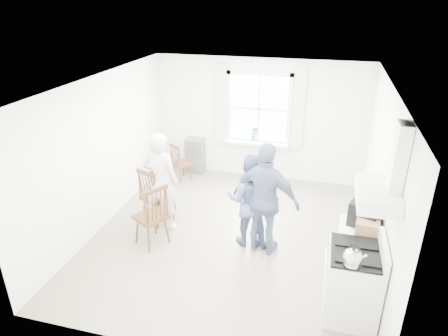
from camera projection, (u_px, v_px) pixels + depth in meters
room_shell at (231, 165)px, 6.30m from camera, size 4.62×5.12×2.64m
window_assembly at (259, 113)px, 8.39m from camera, size 1.88×0.24×1.70m
range_hood at (385, 182)px, 4.38m from camera, size 0.45×0.76×0.94m
shelf_unit at (195, 156)px, 9.04m from camera, size 0.40×0.30×0.80m
gas_stove at (352, 282)px, 4.99m from camera, size 0.68×0.76×1.12m
kettle at (353, 258)px, 4.52m from camera, size 0.22×0.22×0.31m
low_cabinet at (356, 253)px, 5.61m from camera, size 0.50×0.55×0.90m
stereo_stack at (365, 214)px, 5.39m from camera, size 0.47×0.45×0.34m
cardboard_box at (367, 228)px, 5.19m from camera, size 0.32×0.25×0.19m
windsor_chair_a at (163, 188)px, 7.12m from camera, size 0.51×0.50×0.97m
windsor_chair_b at (151, 191)px, 6.90m from camera, size 0.59×0.58×1.06m
windsor_chair_c at (154, 210)px, 6.28m from camera, size 0.62×0.62×1.09m
person_left at (161, 182)px, 6.72m from camera, size 0.68×0.68×1.76m
person_mid at (250, 200)px, 6.33m from camera, size 0.80×0.80×1.57m
person_right at (266, 200)px, 6.06m from camera, size 1.29×1.29×1.83m
potted_plant at (255, 134)px, 8.50m from camera, size 0.25×0.25×0.35m
windsor_chair_d at (178, 159)px, 8.53m from camera, size 0.50×0.50×0.87m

